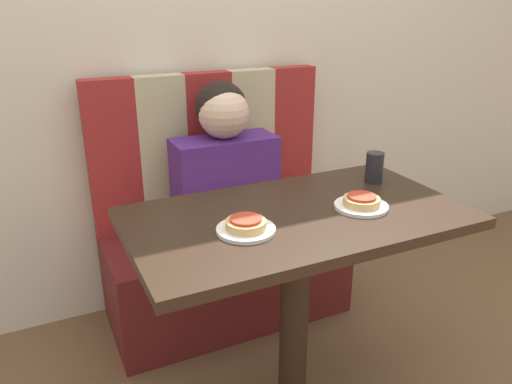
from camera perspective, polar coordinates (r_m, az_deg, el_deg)
wall_back at (r=2.29m, az=-6.84°, el=18.76°), size 7.00×0.05×2.60m
booth_seat at (r=2.33m, az=-3.28°, el=-9.17°), size 1.06×0.48×0.43m
booth_backrest at (r=2.29m, az=-5.47°, el=5.13°), size 1.06×0.08×0.67m
dining_table at (r=1.64m, az=4.65°, el=-5.89°), size 1.07×0.60×0.76m
person at (r=2.12m, az=-3.64°, el=3.60°), size 0.44×0.24×0.66m
plate_left at (r=1.46m, az=-1.16°, el=-4.34°), size 0.17×0.17×0.01m
plate_right at (r=1.65m, az=11.93°, el=-1.60°), size 0.17×0.17×0.01m
pizza_left at (r=1.45m, az=-1.17°, el=-3.60°), size 0.12×0.12×0.03m
pizza_right at (r=1.64m, az=11.98°, el=-0.94°), size 0.12×0.12×0.03m
drinking_cup at (r=1.88m, az=13.37°, el=2.75°), size 0.06×0.06×0.11m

